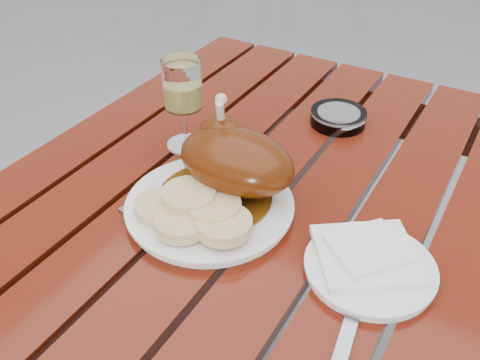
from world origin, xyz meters
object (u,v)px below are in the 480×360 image
Objects in this scene: table at (236,348)px; side_plate at (370,269)px; wine_glass at (184,105)px; ashtray at (338,117)px; dinner_plate at (210,207)px.

side_plate is (0.24, -0.04, 0.38)m from table.
ashtray is at bearing 45.69° from wine_glass.
ashtray is (0.07, 0.36, 0.01)m from dinner_plate.
dinner_plate is 2.40× the size of ashtray.
wine_glass is 0.43m from side_plate.
dinner_plate is 0.21m from wine_glass.
side_plate is (0.40, -0.14, -0.08)m from wine_glass.
wine_glass is (-0.17, 0.11, 0.46)m from table.
wine_glass is at bearing 147.71° from table.
table is 0.39m from dinner_plate.
table is at bearing 171.53° from side_plate.
wine_glass reaches higher than ashtray.
ashtray is (0.21, 0.22, -0.07)m from wine_glass.
wine_glass is 1.54× the size of ashtray.
dinner_plate is at bearing -44.55° from wine_glass.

